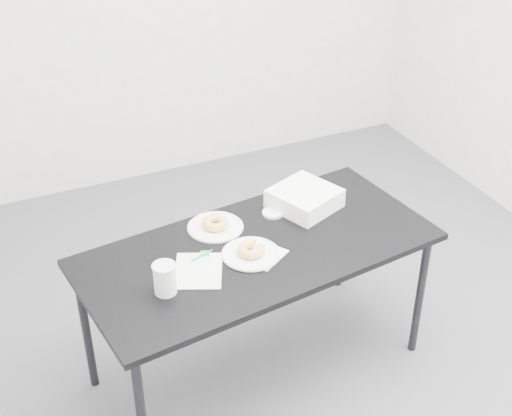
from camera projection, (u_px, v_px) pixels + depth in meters
name	position (u px, v px, depth m)	size (l,w,h in m)	color
floor	(271.00, 348.00, 3.62)	(4.00, 4.00, 0.00)	#4D4C51
table	(258.00, 257.00, 3.17)	(1.66, 0.93, 0.72)	black
scorecard	(198.00, 270.00, 2.99)	(0.20, 0.25, 0.00)	white
logo_patch	(205.00, 253.00, 3.09)	(0.04, 0.04, 0.00)	green
pen	(202.00, 256.00, 3.07)	(0.01, 0.01, 0.12)	#0C896A
napkin	(261.00, 254.00, 3.09)	(0.18, 0.18, 0.00)	white
plate_near	(251.00, 254.00, 3.08)	(0.26, 0.26, 0.01)	white
donut_near	(251.00, 250.00, 3.07)	(0.12, 0.12, 0.04)	gold
plate_far	(215.00, 227.00, 3.26)	(0.26, 0.26, 0.01)	white
donut_far	(215.00, 223.00, 3.25)	(0.12, 0.12, 0.04)	gold
coffee_cup	(165.00, 279.00, 2.83)	(0.09, 0.09, 0.14)	white
cup_lid	(273.00, 213.00, 3.36)	(0.10, 0.10, 0.01)	white
bakery_box	(305.00, 198.00, 3.39)	(0.28, 0.28, 0.09)	white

